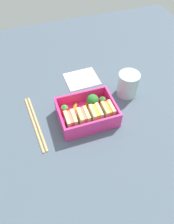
{
  "coord_description": "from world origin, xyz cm",
  "views": [
    {
      "loc": [
        12.92,
        38.28,
        50.6
      ],
      "look_at": [
        0.0,
        0.0,
        2.7
      ],
      "focal_mm": 35.0,
      "sensor_mm": 36.0,
      "label": 1
    }
  ],
  "objects_px": {
    "strawberry_far_left": "(102,102)",
    "chopstick_pair": "(35,122)",
    "sandwich_center_right": "(71,121)",
    "broccoli_floret": "(93,100)",
    "folded_napkin": "(82,79)",
    "sandwich_center": "(84,118)",
    "strawberry_left": "(65,110)",
    "carrot_stick_left": "(85,108)",
    "sandwich_center_left": "(96,115)",
    "carrot_stick_far_left": "(74,109)",
    "drinking_glass": "(128,84)",
    "sandwich_left": "(108,112)"
  },
  "relations": [
    {
      "from": "broccoli_floret",
      "to": "folded_napkin",
      "type": "height_order",
      "value": "broccoli_floret"
    },
    {
      "from": "sandwich_left",
      "to": "carrot_stick_left",
      "type": "distance_m",
      "value": 0.07
    },
    {
      "from": "sandwich_center",
      "to": "folded_napkin",
      "type": "distance_m",
      "value": 0.2
    },
    {
      "from": "sandwich_center_left",
      "to": "carrot_stick_left",
      "type": "relative_size",
      "value": 1.18
    },
    {
      "from": "strawberry_far_left",
      "to": "broccoli_floret",
      "type": "height_order",
      "value": "broccoli_floret"
    },
    {
      "from": "strawberry_left",
      "to": "drinking_glass",
      "type": "relative_size",
      "value": 0.48
    },
    {
      "from": "drinking_glass",
      "to": "sandwich_center_right",
      "type": "bearing_deg",
      "value": 21.19
    },
    {
      "from": "carrot_stick_left",
      "to": "strawberry_left",
      "type": "height_order",
      "value": "strawberry_left"
    },
    {
      "from": "sandwich_center_right",
      "to": "drinking_glass",
      "type": "distance_m",
      "value": 0.22
    },
    {
      "from": "carrot_stick_far_left",
      "to": "strawberry_left",
      "type": "xyz_separation_m",
      "value": [
        0.03,
        0.01,
        0.01
      ]
    },
    {
      "from": "sandwich_center_right",
      "to": "folded_napkin",
      "type": "relative_size",
      "value": 0.42
    },
    {
      "from": "sandwich_center",
      "to": "strawberry_left",
      "type": "bearing_deg",
      "value": -49.34
    },
    {
      "from": "carrot_stick_far_left",
      "to": "chopstick_pair",
      "type": "height_order",
      "value": "carrot_stick_far_left"
    },
    {
      "from": "broccoli_floret",
      "to": "drinking_glass",
      "type": "bearing_deg",
      "value": -166.94
    },
    {
      "from": "sandwich_center_right",
      "to": "strawberry_far_left",
      "type": "height_order",
      "value": "sandwich_center_right"
    },
    {
      "from": "strawberry_left",
      "to": "chopstick_pair",
      "type": "distance_m",
      "value": 0.09
    },
    {
      "from": "drinking_glass",
      "to": "folded_napkin",
      "type": "xyz_separation_m",
      "value": [
        0.12,
        -0.11,
        -0.04
      ]
    },
    {
      "from": "carrot_stick_far_left",
      "to": "strawberry_left",
      "type": "distance_m",
      "value": 0.03
    },
    {
      "from": "strawberry_far_left",
      "to": "drinking_glass",
      "type": "height_order",
      "value": "drinking_glass"
    },
    {
      "from": "sandwich_center",
      "to": "broccoli_floret",
      "type": "distance_m",
      "value": 0.07
    },
    {
      "from": "carrot_stick_far_left",
      "to": "folded_napkin",
      "type": "height_order",
      "value": "carrot_stick_far_left"
    },
    {
      "from": "sandwich_center_right",
      "to": "drinking_glass",
      "type": "bearing_deg",
      "value": -158.81
    },
    {
      "from": "strawberry_far_left",
      "to": "chopstick_pair",
      "type": "height_order",
      "value": "strawberry_far_left"
    },
    {
      "from": "sandwich_left",
      "to": "broccoli_floret",
      "type": "bearing_deg",
      "value": -61.99
    },
    {
      "from": "sandwich_center",
      "to": "chopstick_pair",
      "type": "relative_size",
      "value": 0.22
    },
    {
      "from": "broccoli_floret",
      "to": "folded_napkin",
      "type": "distance_m",
      "value": 0.15
    },
    {
      "from": "strawberry_far_left",
      "to": "folded_napkin",
      "type": "xyz_separation_m",
      "value": [
        0.02,
        -0.15,
        -0.03
      ]
    },
    {
      "from": "carrot_stick_far_left",
      "to": "drinking_glass",
      "type": "height_order",
      "value": "drinking_glass"
    },
    {
      "from": "sandwich_center",
      "to": "strawberry_left",
      "type": "relative_size",
      "value": 1.26
    },
    {
      "from": "sandwich_center_left",
      "to": "carrot_stick_left",
      "type": "xyz_separation_m",
      "value": [
        0.02,
        -0.05,
        -0.02
      ]
    },
    {
      "from": "sandwich_center_right",
      "to": "sandwich_left",
      "type": "bearing_deg",
      "value": 180.0
    },
    {
      "from": "sandwich_center_left",
      "to": "sandwich_left",
      "type": "bearing_deg",
      "value": 180.0
    },
    {
      "from": "carrot_stick_far_left",
      "to": "folded_napkin",
      "type": "bearing_deg",
      "value": -115.8
    },
    {
      "from": "strawberry_far_left",
      "to": "carrot_stick_left",
      "type": "bearing_deg",
      "value": -2.67
    },
    {
      "from": "sandwich_center_right",
      "to": "chopstick_pair",
      "type": "xyz_separation_m",
      "value": [
        0.09,
        -0.05,
        -0.03
      ]
    },
    {
      "from": "chopstick_pair",
      "to": "sandwich_center_left",
      "type": "bearing_deg",
      "value": 162.38
    },
    {
      "from": "chopstick_pair",
      "to": "sandwich_left",
      "type": "bearing_deg",
      "value": 165.37
    },
    {
      "from": "sandwich_center",
      "to": "carrot_stick_far_left",
      "type": "xyz_separation_m",
      "value": [
        0.01,
        -0.05,
        -0.02
      ]
    },
    {
      "from": "sandwich_center_left",
      "to": "strawberry_left",
      "type": "relative_size",
      "value": 1.26
    },
    {
      "from": "strawberry_left",
      "to": "carrot_stick_left",
      "type": "bearing_deg",
      "value": -179.11
    },
    {
      "from": "sandwich_center_right",
      "to": "broccoli_floret",
      "type": "distance_m",
      "value": 0.1
    },
    {
      "from": "carrot_stick_left",
      "to": "strawberry_left",
      "type": "xyz_separation_m",
      "value": [
        0.06,
        0.0,
        0.01
      ]
    },
    {
      "from": "strawberry_left",
      "to": "chopstick_pair",
      "type": "bearing_deg",
      "value": -3.25
    },
    {
      "from": "chopstick_pair",
      "to": "drinking_glass",
      "type": "xyz_separation_m",
      "value": [
        -0.3,
        -0.03,
        0.04
      ]
    },
    {
      "from": "sandwich_center",
      "to": "folded_napkin",
      "type": "height_order",
      "value": "sandwich_center"
    },
    {
      "from": "sandwich_center_left",
      "to": "chopstick_pair",
      "type": "relative_size",
      "value": 0.22
    },
    {
      "from": "sandwich_left",
      "to": "sandwich_center",
      "type": "relative_size",
      "value": 1.0
    },
    {
      "from": "carrot_stick_far_left",
      "to": "folded_napkin",
      "type": "distance_m",
      "value": 0.15
    },
    {
      "from": "drinking_glass",
      "to": "folded_napkin",
      "type": "bearing_deg",
      "value": -43.54
    },
    {
      "from": "carrot_stick_far_left",
      "to": "broccoli_floret",
      "type": "bearing_deg",
      "value": 176.79
    }
  ]
}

